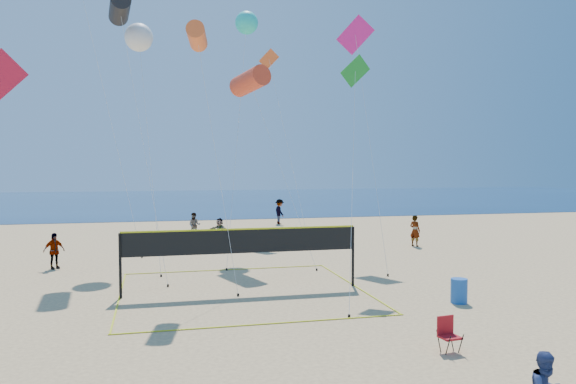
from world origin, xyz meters
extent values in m
cube|color=#10274D|center=(0.00, 62.00, 0.01)|extent=(140.00, 50.00, 0.03)
imported|color=gray|center=(-6.32, 17.22, 0.81)|extent=(1.01, 0.83, 1.62)
imported|color=gray|center=(1.73, 23.93, 0.73)|extent=(1.21, 1.31, 1.46)
imported|color=gray|center=(12.44, 20.05, 0.88)|extent=(0.70, 0.77, 1.77)
imported|color=gray|center=(0.39, 26.47, 0.79)|extent=(0.89, 0.76, 1.58)
imported|color=gray|center=(7.24, 32.88, 0.97)|extent=(0.91, 1.35, 1.94)
cube|color=maroon|center=(5.42, 3.24, 0.39)|extent=(0.54, 0.50, 0.05)
cube|color=maroon|center=(5.40, 3.43, 0.65)|extent=(0.48, 0.11, 0.48)
cylinder|color=black|center=(5.26, 3.04, 0.22)|extent=(0.06, 0.25, 0.62)
cylinder|color=black|center=(5.21, 3.39, 0.22)|extent=(0.06, 0.25, 0.62)
cylinder|color=black|center=(5.64, 3.10, 0.22)|extent=(0.06, 0.25, 0.62)
cylinder|color=black|center=(5.59, 3.44, 0.22)|extent=(0.06, 0.25, 0.62)
cylinder|color=#1951A8|center=(8.21, 7.72, 0.42)|extent=(0.64, 0.64, 0.83)
cylinder|color=black|center=(-3.02, 10.89, 1.15)|extent=(0.10, 0.10, 2.29)
cylinder|color=black|center=(5.58, 11.02, 1.15)|extent=(0.10, 0.10, 2.29)
cube|color=black|center=(1.28, 10.96, 1.86)|extent=(8.60, 0.14, 0.86)
cube|color=#C9D116|center=(1.28, 10.96, 2.32)|extent=(8.60, 0.15, 0.06)
cube|color=#C9D116|center=(1.34, 6.66, 0.01)|extent=(8.80, 0.18, 0.02)
cube|color=#C9D116|center=(1.22, 15.25, 0.01)|extent=(8.80, 0.18, 0.02)
cylinder|color=black|center=(-3.46, 19.02, 12.14)|extent=(1.24, 2.38, 1.24)
cylinder|color=silver|center=(-2.42, 15.70, 6.09)|extent=(2.09, 6.65, 12.10)
cylinder|color=black|center=(-1.39, 12.39, 0.05)|extent=(0.08, 0.08, 0.10)
cylinder|color=orange|center=(-0.18, 12.77, 9.61)|extent=(0.95, 1.77, 0.92)
cylinder|color=silver|center=(0.43, 11.54, 4.83)|extent=(1.24, 2.49, 9.57)
cylinder|color=black|center=(1.04, 10.31, 0.05)|extent=(0.08, 0.08, 0.10)
cube|color=#1B912C|center=(6.25, 12.80, 8.52)|extent=(1.37, 0.23, 1.37)
cylinder|color=silver|center=(5.12, 9.80, 4.29)|extent=(2.27, 6.01, 8.48)
cylinder|color=black|center=(4.00, 6.81, 0.05)|extent=(0.08, 0.08, 0.10)
cube|color=#ED1C87|center=(8.60, 19.50, 11.57)|extent=(1.82, 1.08, 2.07)
cylinder|color=silver|center=(8.11, 15.96, 5.81)|extent=(1.00, 7.08, 11.53)
cylinder|color=black|center=(7.62, 12.43, 0.05)|extent=(0.08, 0.08, 0.10)
sphere|color=white|center=(-2.64, 20.41, 11.10)|extent=(1.68, 1.68, 1.42)
cylinder|color=silver|center=(-2.14, 17.40, 5.57)|extent=(1.01, 6.04, 11.05)
cylinder|color=black|center=(-1.65, 14.38, 0.05)|extent=(0.08, 0.08, 0.10)
sphere|color=#22D5C3|center=(3.33, 23.51, 12.89)|extent=(1.64, 1.64, 1.33)
cylinder|color=silver|center=(2.25, 19.34, 6.47)|extent=(2.18, 8.35, 12.85)
cylinder|color=black|center=(1.17, 15.18, 0.05)|extent=(0.08, 0.08, 0.10)
cylinder|color=silver|center=(-4.19, 20.75, 7.35)|extent=(3.21, 2.91, 14.60)
cylinder|color=black|center=(-2.59, 19.31, 0.05)|extent=(0.08, 0.08, 0.10)
cube|color=orange|center=(5.33, 27.11, 11.53)|extent=(1.30, 0.49, 1.35)
cylinder|color=silver|center=(5.81, 23.64, 5.79)|extent=(0.97, 6.95, 11.48)
cylinder|color=black|center=(6.29, 20.17, 0.05)|extent=(0.08, 0.08, 0.10)
cylinder|color=red|center=(2.82, 18.97, 8.86)|extent=(1.91, 2.75, 1.39)
cylinder|color=silver|center=(3.92, 16.61, 4.46)|extent=(2.23, 4.74, 8.82)
cylinder|color=black|center=(5.03, 14.24, 0.05)|extent=(0.08, 0.08, 0.10)
camera|label=1|loc=(-1.53, -9.33, 4.75)|focal=35.00mm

